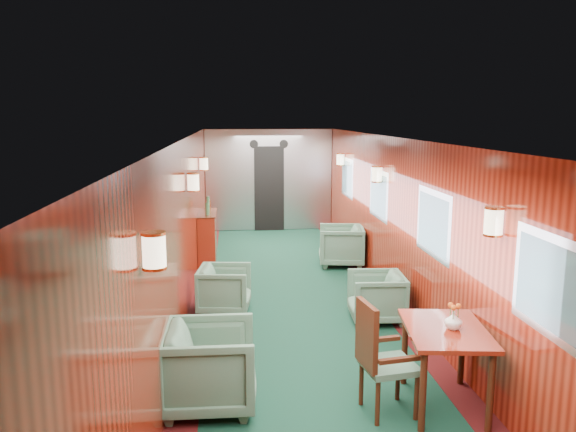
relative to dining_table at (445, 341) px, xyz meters
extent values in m
plane|color=#0D3222|center=(-1.08, 2.55, -0.65)|extent=(12.00, 12.00, 0.00)
cube|color=white|center=(-1.08, 2.55, 1.70)|extent=(3.00, 12.00, 0.10)
cube|color=white|center=(-1.08, 2.55, 1.71)|extent=(1.20, 12.00, 0.06)
cube|color=maroon|center=(-1.08, 8.55, 0.55)|extent=(3.00, 0.10, 2.40)
cube|color=maroon|center=(-2.58, 2.55, 0.55)|extent=(0.10, 12.00, 2.40)
cube|color=maroon|center=(0.42, 2.55, 0.55)|extent=(0.10, 12.00, 2.40)
cube|color=#380B0C|center=(-2.43, 2.55, -0.65)|extent=(0.30, 12.00, 0.01)
cube|color=#380B0C|center=(0.27, 2.55, -0.65)|extent=(0.30, 12.00, 0.01)
cube|color=#B4B5BB|center=(-1.08, 8.47, 0.55)|extent=(2.98, 0.12, 2.38)
cube|color=black|center=(-1.08, 8.39, 0.35)|extent=(0.70, 0.06, 2.00)
cylinder|color=black|center=(-1.43, 8.40, 1.40)|extent=(0.20, 0.04, 0.20)
cylinder|color=black|center=(-0.73, 8.40, 1.40)|extent=(0.20, 0.04, 0.20)
cube|color=silver|center=(0.41, -0.95, 0.80)|extent=(0.02, 1.10, 0.80)
cube|color=#435E65|center=(0.40, -0.95, 0.80)|extent=(0.01, 0.96, 0.66)
cube|color=silver|center=(0.41, 1.55, 0.80)|extent=(0.02, 1.10, 0.80)
cube|color=#435E65|center=(0.40, 1.55, 0.80)|extent=(0.01, 0.96, 0.66)
cube|color=silver|center=(0.41, 4.05, 0.80)|extent=(0.02, 1.10, 0.80)
cube|color=#435E65|center=(0.40, 4.05, 0.80)|extent=(0.01, 0.96, 0.66)
cube|color=silver|center=(0.41, 6.55, 0.80)|extent=(0.02, 1.10, 0.80)
cube|color=#435E65|center=(0.40, 6.55, 0.80)|extent=(0.01, 0.96, 0.66)
cylinder|color=beige|center=(-2.48, -0.95, 1.15)|extent=(0.16, 0.16, 0.24)
cylinder|color=#CC8539|center=(-2.48, -0.95, 1.03)|extent=(0.17, 0.17, 0.02)
cylinder|color=beige|center=(0.32, -0.15, 1.15)|extent=(0.16, 0.16, 0.24)
cylinder|color=#CC8539|center=(0.32, -0.15, 1.03)|extent=(0.17, 0.17, 0.02)
cylinder|color=beige|center=(-2.48, 3.05, 1.15)|extent=(0.16, 0.16, 0.24)
cylinder|color=#CC8539|center=(-2.48, 3.05, 1.03)|extent=(0.17, 0.17, 0.02)
cylinder|color=beige|center=(0.32, 3.85, 1.15)|extent=(0.16, 0.16, 0.24)
cylinder|color=#CC8539|center=(0.32, 3.85, 1.03)|extent=(0.17, 0.17, 0.02)
cylinder|color=beige|center=(-2.48, 6.05, 1.15)|extent=(0.16, 0.16, 0.24)
cylinder|color=#CC8539|center=(-2.48, 6.05, 1.03)|extent=(0.17, 0.17, 0.02)
cylinder|color=beige|center=(0.32, 6.85, 1.15)|extent=(0.16, 0.16, 0.24)
cylinder|color=#CC8539|center=(0.32, 6.85, 1.03)|extent=(0.17, 0.17, 0.02)
cube|color=maroon|center=(0.00, 0.00, 0.10)|extent=(0.85, 1.11, 0.04)
cylinder|color=#3E1A0E|center=(-0.34, -0.40, -0.28)|extent=(0.06, 0.06, 0.73)
cylinder|color=#3E1A0E|center=(0.23, -0.48, -0.28)|extent=(0.06, 0.06, 0.73)
cylinder|color=#3E1A0E|center=(-0.23, 0.48, -0.28)|extent=(0.06, 0.06, 0.73)
cylinder|color=#3E1A0E|center=(0.34, 0.40, -0.28)|extent=(0.06, 0.06, 0.73)
cube|color=#1C4233|center=(-0.55, -0.06, -0.19)|extent=(0.52, 0.52, 0.06)
cube|color=#3E1A0E|center=(-0.77, -0.10, 0.12)|extent=(0.12, 0.42, 0.60)
cube|color=#1C4233|center=(-0.75, -0.09, 0.07)|extent=(0.07, 0.32, 0.36)
cube|color=#3E1A0E|center=(-0.51, -0.29, -0.03)|extent=(0.42, 0.12, 0.04)
cube|color=#3E1A0E|center=(-0.58, 0.16, -0.03)|extent=(0.42, 0.12, 0.04)
cylinder|color=#3E1A0E|center=(-0.70, -0.28, -0.44)|extent=(0.04, 0.04, 0.43)
cylinder|color=#3E1A0E|center=(-0.33, -0.22, -0.44)|extent=(0.04, 0.04, 0.43)
cylinder|color=#3E1A0E|center=(-0.76, 0.09, -0.44)|extent=(0.04, 0.04, 0.43)
cylinder|color=#3E1A0E|center=(-0.39, 0.15, -0.44)|extent=(0.04, 0.04, 0.43)
cube|color=maroon|center=(-2.42, 5.53, -0.18)|extent=(0.31, 1.04, 0.93)
cube|color=#3E1A0E|center=(-2.41, 5.53, 0.29)|extent=(0.33, 1.06, 0.02)
cylinder|color=#2B5736|center=(-2.40, 5.27, 0.41)|extent=(0.07, 0.07, 0.22)
cylinder|color=#2B5736|center=(-2.40, 5.64, 0.44)|extent=(0.06, 0.06, 0.28)
cylinder|color=#CC8539|center=(-2.40, 5.85, 0.39)|extent=(0.08, 0.08, 0.18)
imported|color=silver|center=(0.05, -0.03, 0.21)|extent=(0.17, 0.17, 0.17)
imported|color=#1C4233|center=(-2.19, 0.21, -0.25)|extent=(0.88, 0.86, 0.79)
imported|color=#1C4233|center=(-2.08, 2.83, -0.33)|extent=(0.79, 0.77, 0.65)
imported|color=#1C4233|center=(-0.06, 2.26, -0.32)|extent=(0.76, 0.74, 0.65)
imported|color=#1C4233|center=(0.01, 5.09, -0.28)|extent=(0.92, 0.90, 0.73)
camera|label=1|loc=(-1.94, -4.75, 2.06)|focal=35.00mm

